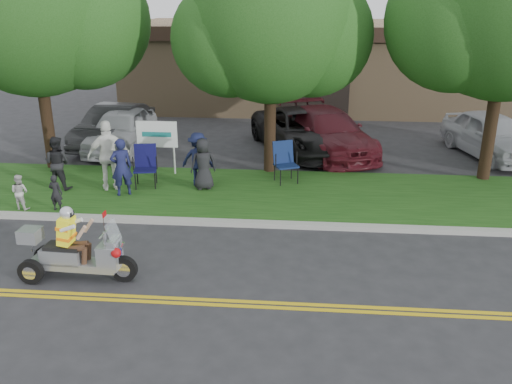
# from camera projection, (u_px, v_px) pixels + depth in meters

# --- Properties ---
(ground) EXTENTS (120.00, 120.00, 0.00)m
(ground) POSITION_uv_depth(u_px,v_px,m) (220.00, 289.00, 10.48)
(ground) COLOR #28282B
(ground) RESTS_ON ground
(centerline_near) EXTENTS (60.00, 0.10, 0.01)m
(centerline_near) POSITION_uv_depth(u_px,v_px,m) (216.00, 305.00, 9.93)
(centerline_near) COLOR gold
(centerline_near) RESTS_ON ground
(centerline_far) EXTENTS (60.00, 0.10, 0.01)m
(centerline_far) POSITION_uv_depth(u_px,v_px,m) (217.00, 300.00, 10.08)
(centerline_far) COLOR gold
(centerline_far) RESTS_ON ground
(curb) EXTENTS (60.00, 0.25, 0.12)m
(curb) POSITION_uv_depth(u_px,v_px,m) (239.00, 223.00, 13.31)
(curb) COLOR #A8A89E
(curb) RESTS_ON ground
(grass_verge) EXTENTS (60.00, 4.00, 0.10)m
(grass_verge) POSITION_uv_depth(u_px,v_px,m) (247.00, 193.00, 15.32)
(grass_verge) COLOR #184412
(grass_verge) RESTS_ON ground
(commercial_building) EXTENTS (18.00, 8.20, 4.00)m
(commercial_building) POSITION_uv_depth(u_px,v_px,m) (314.00, 63.00, 27.35)
(commercial_building) COLOR #9E7F5B
(commercial_building) RESTS_ON ground
(tree_left) EXTENTS (6.62, 5.40, 7.78)m
(tree_left) POSITION_uv_depth(u_px,v_px,m) (35.00, 12.00, 15.89)
(tree_left) COLOR #332114
(tree_left) RESTS_ON ground
(tree_mid) EXTENTS (5.88, 4.80, 7.05)m
(tree_mid) POSITION_uv_depth(u_px,v_px,m) (273.00, 28.00, 15.65)
(tree_mid) COLOR #332114
(tree_mid) RESTS_ON ground
(tree_right) EXTENTS (6.86, 5.60, 8.07)m
(tree_right) POSITION_uv_depth(u_px,v_px,m) (511.00, 7.00, 14.73)
(tree_right) COLOR #332114
(tree_right) RESTS_ON ground
(business_sign) EXTENTS (1.25, 0.06, 1.75)m
(business_sign) POSITION_uv_depth(u_px,v_px,m) (157.00, 137.00, 16.44)
(business_sign) COLOR silver
(business_sign) RESTS_ON ground
(trike_scooter) EXTENTS (2.35, 0.80, 1.54)m
(trike_scooter) POSITION_uv_depth(u_px,v_px,m) (73.00, 254.00, 10.71)
(trike_scooter) COLOR black
(trike_scooter) RESTS_ON ground
(lawn_chair_a) EXTENTS (0.74, 0.76, 1.20)m
(lawn_chair_a) POSITION_uv_depth(u_px,v_px,m) (145.00, 163.00, 15.59)
(lawn_chair_a) COLOR black
(lawn_chair_a) RESTS_ON grass_verge
(lawn_chair_b) EXTENTS (0.83, 0.84, 1.19)m
(lawn_chair_b) POSITION_uv_depth(u_px,v_px,m) (285.00, 159.00, 15.95)
(lawn_chair_b) COLOR black
(lawn_chair_b) RESTS_ON grass_verge
(spectator_adult_left) EXTENTS (0.70, 0.61, 1.61)m
(spectator_adult_left) POSITION_uv_depth(u_px,v_px,m) (121.00, 167.00, 14.79)
(spectator_adult_left) COLOR #191C47
(spectator_adult_left) RESTS_ON grass_verge
(spectator_adult_mid) EXTENTS (0.81, 0.67, 1.53)m
(spectator_adult_mid) POSITION_uv_depth(u_px,v_px,m) (57.00, 163.00, 15.27)
(spectator_adult_mid) COLOR black
(spectator_adult_mid) RESTS_ON grass_verge
(spectator_adult_right) EXTENTS (1.26, 0.92, 1.99)m
(spectator_adult_right) POSITION_uv_depth(u_px,v_px,m) (109.00, 156.00, 15.15)
(spectator_adult_right) COLOR white
(spectator_adult_right) RESTS_ON grass_verge
(spectator_chair_a) EXTENTS (1.10, 0.77, 1.56)m
(spectator_chair_a) POSITION_uv_depth(u_px,v_px,m) (198.00, 159.00, 15.56)
(spectator_chair_a) COLOR #151A3A
(spectator_chair_a) RESTS_ON grass_verge
(spectator_chair_b) EXTENTS (0.83, 0.68, 1.47)m
(spectator_chair_b) POSITION_uv_depth(u_px,v_px,m) (203.00, 164.00, 15.28)
(spectator_chair_b) COLOR black
(spectator_chair_b) RESTS_ON grass_verge
(child_left) EXTENTS (0.36, 0.25, 0.95)m
(child_left) POSITION_uv_depth(u_px,v_px,m) (56.00, 193.00, 13.84)
(child_left) COLOR black
(child_left) RESTS_ON grass_verge
(child_right) EXTENTS (0.51, 0.43, 0.93)m
(child_right) POSITION_uv_depth(u_px,v_px,m) (20.00, 192.00, 13.92)
(child_right) COLOR beige
(child_right) RESTS_ON grass_verge
(parked_car_far_left) EXTENTS (1.81, 4.43, 1.50)m
(parked_car_far_left) POSITION_uv_depth(u_px,v_px,m) (122.00, 129.00, 19.50)
(parked_car_far_left) COLOR #A3A5AA
(parked_car_far_left) RESTS_ON ground
(parked_car_left) EXTENTS (2.08, 4.61, 1.47)m
(parked_car_left) POSITION_uv_depth(u_px,v_px,m) (113.00, 126.00, 20.08)
(parked_car_left) COLOR #272729
(parked_car_left) RESTS_ON ground
(parked_car_mid) EXTENTS (4.30, 5.89, 1.49)m
(parked_car_mid) POSITION_uv_depth(u_px,v_px,m) (302.00, 131.00, 19.31)
(parked_car_mid) COLOR black
(parked_car_mid) RESTS_ON ground
(parked_car_right) EXTENTS (3.99, 5.71, 1.53)m
(parked_car_right) POSITION_uv_depth(u_px,v_px,m) (327.00, 132.00, 19.08)
(parked_car_right) COLOR #4F121A
(parked_car_right) RESTS_ON ground
(parked_car_far_right) EXTENTS (2.80, 4.82, 1.54)m
(parked_car_far_right) POSITION_uv_depth(u_px,v_px,m) (491.00, 135.00, 18.67)
(parked_car_far_right) COLOR #AFB1B7
(parked_car_far_right) RESTS_ON ground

